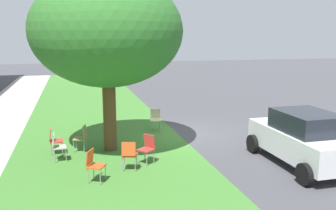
% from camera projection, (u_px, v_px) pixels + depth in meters
% --- Properties ---
extents(ground, '(80.00, 80.00, 0.00)m').
position_uv_depth(ground, '(184.00, 135.00, 14.22)').
color(ground, '#424247').
extents(grass_verge, '(48.00, 6.00, 0.01)m').
position_uv_depth(grass_verge, '(102.00, 140.00, 13.40)').
color(grass_verge, '#3D752D').
rests_on(grass_verge, ground).
extents(street_tree, '(4.91, 4.91, 5.80)m').
position_uv_depth(street_tree, '(107.00, 32.00, 11.60)').
color(street_tree, brown).
rests_on(street_tree, ground).
extents(chair_0, '(0.46, 0.46, 0.88)m').
position_uv_depth(chair_0, '(57.00, 145.00, 11.13)').
color(chair_0, '#ADA393').
rests_on(chair_0, ground).
extents(chair_1, '(0.52, 0.52, 0.88)m').
position_uv_depth(chair_1, '(129.00, 153.00, 10.34)').
color(chair_1, '#C64C1E').
rests_on(chair_1, ground).
extents(chair_2, '(0.56, 0.56, 0.88)m').
position_uv_depth(chair_2, '(94.00, 163.00, 9.55)').
color(chair_2, '#C64C1E').
rests_on(chair_2, ground).
extents(chair_3, '(0.49, 0.49, 0.88)m').
position_uv_depth(chair_3, '(155.00, 118.00, 14.76)').
color(chair_3, beige).
rests_on(chair_3, ground).
extents(chair_4, '(0.51, 0.52, 0.88)m').
position_uv_depth(chair_4, '(82.00, 136.00, 12.09)').
color(chair_4, olive).
rests_on(chair_4, ground).
extents(chair_5, '(0.43, 0.43, 0.88)m').
position_uv_depth(chair_5, '(54.00, 139.00, 11.79)').
color(chair_5, '#B7332D').
rests_on(chair_5, ground).
extents(chair_6, '(0.58, 0.59, 0.88)m').
position_uv_depth(chair_6, '(147.00, 147.00, 10.95)').
color(chair_6, '#B7332D').
rests_on(chair_6, ground).
extents(parked_car, '(3.70, 1.92, 1.65)m').
position_uv_depth(parked_car, '(303.00, 138.00, 10.75)').
color(parked_car, silver).
rests_on(parked_car, ground).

